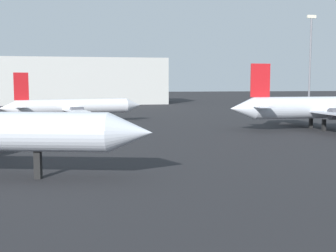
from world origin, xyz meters
name	(u,v)px	position (x,y,z in m)	size (l,w,h in m)	color
airplane_distant	(323,108)	(31.85, 51.38, 3.31)	(29.69, 22.48, 9.73)	silver
airplane_far_right	(73,107)	(-5.10, 68.97, 2.84)	(24.44, 17.35, 8.64)	white
light_mast_right	(310,57)	(55.14, 97.76, 13.51)	(2.40, 0.50, 24.40)	slate
terminal_building	(48,81)	(-14.92, 139.21, 7.33)	(75.68, 24.33, 14.67)	#B7B7B2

